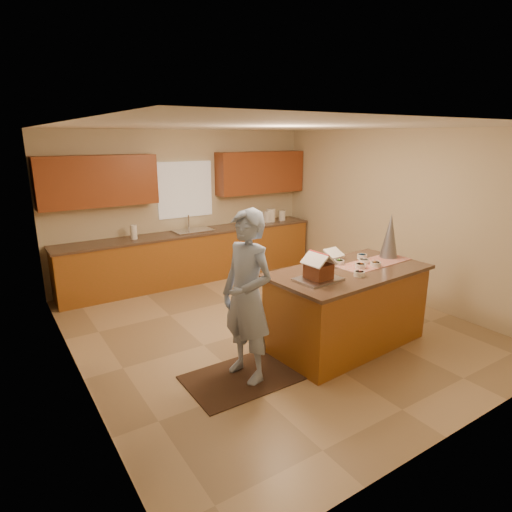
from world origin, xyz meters
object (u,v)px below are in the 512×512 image
(tinsel_tree, at_px, (390,236))
(gingerbread_house, at_px, (318,269))
(boy, at_px, (247,297))
(island_base, at_px, (347,309))

(tinsel_tree, relative_size, gingerbread_house, 1.84)
(gingerbread_house, bearing_deg, boy, 171.99)
(tinsel_tree, distance_m, gingerbread_house, 1.46)
(island_base, xyz_separation_m, boy, (-1.47, 0.03, 0.47))
(tinsel_tree, bearing_deg, gingerbread_house, -171.59)
(tinsel_tree, bearing_deg, island_base, -172.22)
(boy, distance_m, gingerbread_house, 0.90)
(tinsel_tree, relative_size, boy, 0.32)
(boy, relative_size, gingerbread_house, 5.75)
(boy, xyz_separation_m, gingerbread_house, (0.87, -0.12, 0.20))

